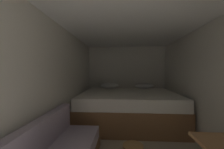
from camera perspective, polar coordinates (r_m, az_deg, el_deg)
wall_back at (r=4.41m, az=6.08°, el=-1.81°), size 2.51×0.05×2.05m
wall_left at (r=2.29m, az=-23.49°, el=-5.10°), size 0.05×4.70×2.05m
wall_right at (r=2.48m, az=38.49°, el=-4.81°), size 0.05×4.70×2.05m
ceiling_slab at (r=2.18m, az=9.01°, el=22.71°), size 2.51×4.70×0.05m
bed at (r=3.55m, az=6.73°, el=-13.18°), size 2.29×1.83×0.92m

